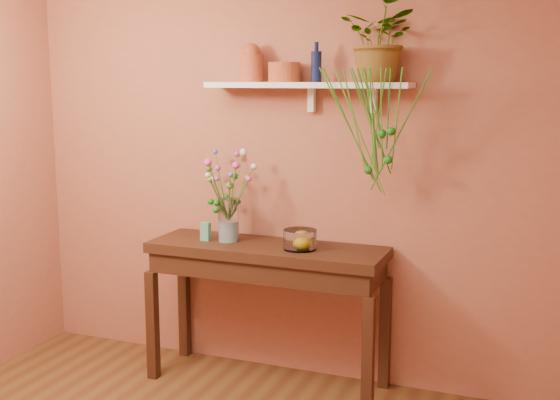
# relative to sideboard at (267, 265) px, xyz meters

# --- Properties ---
(room) EXTENTS (4.04, 4.04, 2.70)m
(room) POSITION_rel_sideboard_xyz_m (0.16, -1.74, 0.56)
(room) COLOR brown
(room) RESTS_ON ground
(sideboard) EXTENTS (1.52, 0.49, 0.92)m
(sideboard) POSITION_rel_sideboard_xyz_m (0.00, 0.00, 0.00)
(sideboard) COLOR #321B10
(sideboard) RESTS_ON ground
(wall_shelf) EXTENTS (1.30, 0.24, 0.19)m
(wall_shelf) POSITION_rel_sideboard_xyz_m (0.22, 0.14, 1.13)
(wall_shelf) COLOR white
(wall_shelf) RESTS_ON room
(terracotta_jug) EXTENTS (0.17, 0.17, 0.24)m
(terracotta_jug) POSITION_rel_sideboard_xyz_m (-0.16, 0.15, 1.27)
(terracotta_jug) COLOR #B95E37
(terracotta_jug) RESTS_ON wall_shelf
(terracotta_pot) EXTENTS (0.24, 0.24, 0.12)m
(terracotta_pot) POSITION_rel_sideboard_xyz_m (0.06, 0.14, 1.21)
(terracotta_pot) COLOR #B95E37
(terracotta_pot) RESTS_ON wall_shelf
(blue_bottle) EXTENTS (0.08, 0.08, 0.24)m
(blue_bottle) POSITION_rel_sideboard_xyz_m (0.28, 0.13, 1.25)
(blue_bottle) COLOR #0D173D
(blue_bottle) RESTS_ON wall_shelf
(spider_plant) EXTENTS (0.53, 0.49, 0.50)m
(spider_plant) POSITION_rel_sideboard_xyz_m (0.68, 0.12, 1.40)
(spider_plant) COLOR #176413
(spider_plant) RESTS_ON wall_shelf
(plant_fronds) EXTENTS (0.65, 0.42, 0.75)m
(plant_fronds) POSITION_rel_sideboard_xyz_m (0.70, -0.03, 0.87)
(plant_fronds) COLOR #176413
(plant_fronds) RESTS_ON wall_shelf
(glass_vase) EXTENTS (0.13, 0.13, 0.28)m
(glass_vase) POSITION_rel_sideboard_xyz_m (-0.27, 0.01, 0.25)
(glass_vase) COLOR white
(glass_vase) RESTS_ON sideboard
(bouquet) EXTENTS (0.39, 0.49, 0.46)m
(bouquet) POSITION_rel_sideboard_xyz_m (-0.28, 0.01, 0.53)
(bouquet) COLOR #386B28
(bouquet) RESTS_ON glass_vase
(glass_bowl) EXTENTS (0.21, 0.21, 0.12)m
(glass_bowl) POSITION_rel_sideboard_xyz_m (0.24, -0.03, 0.19)
(glass_bowl) COLOR white
(glass_bowl) RESTS_ON sideboard
(lemon) EXTENTS (0.08, 0.08, 0.08)m
(lemon) POSITION_rel_sideboard_xyz_m (0.25, -0.03, 0.18)
(lemon) COLOR yellow
(lemon) RESTS_ON glass_bowl
(carton) EXTENTS (0.06, 0.05, 0.12)m
(carton) POSITION_rel_sideboard_xyz_m (-0.42, -0.03, 0.19)
(carton) COLOR teal
(carton) RESTS_ON sideboard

